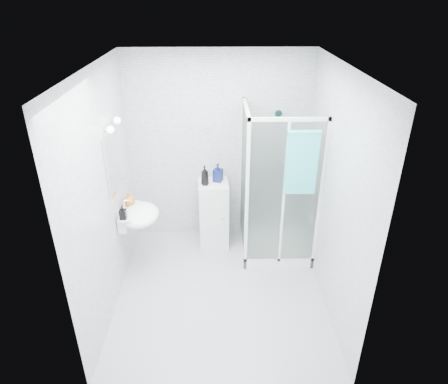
{
  "coord_description": "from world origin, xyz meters",
  "views": [
    {
      "loc": [
        -0.03,
        -3.69,
        3.24
      ],
      "look_at": [
        0.05,
        0.35,
        1.15
      ],
      "focal_mm": 32.0,
      "sensor_mm": 36.0,
      "label": 1
    }
  ],
  "objects_px": {
    "storage_cabinet": "(214,214)",
    "shampoo_bottle_b": "(218,173)",
    "wall_basin": "(138,215)",
    "soap_dispenser_black": "(123,212)",
    "hand_towel": "(302,161)",
    "shower_enclosure": "(270,224)",
    "shampoo_bottle_a": "(205,175)",
    "soap_dispenser_orange": "(129,199)"
  },
  "relations": [
    {
      "from": "wall_basin",
      "to": "shampoo_bottle_a",
      "type": "distance_m",
      "value": 0.99
    },
    {
      "from": "storage_cabinet",
      "to": "shampoo_bottle_b",
      "type": "bearing_deg",
      "value": 36.64
    },
    {
      "from": "shower_enclosure",
      "to": "shampoo_bottle_b",
      "type": "relative_size",
      "value": 8.09
    },
    {
      "from": "shower_enclosure",
      "to": "wall_basin",
      "type": "bearing_deg",
      "value": -169.19
    },
    {
      "from": "hand_towel",
      "to": "wall_basin",
      "type": "bearing_deg",
      "value": 177.44
    },
    {
      "from": "shampoo_bottle_b",
      "to": "soap_dispenser_black",
      "type": "height_order",
      "value": "shampoo_bottle_b"
    },
    {
      "from": "wall_basin",
      "to": "soap_dispenser_black",
      "type": "xyz_separation_m",
      "value": [
        -0.12,
        -0.19,
        0.15
      ]
    },
    {
      "from": "shampoo_bottle_a",
      "to": "shower_enclosure",
      "type": "bearing_deg",
      "value": -12.07
    },
    {
      "from": "shampoo_bottle_a",
      "to": "soap_dispenser_orange",
      "type": "xyz_separation_m",
      "value": [
        -0.91,
        -0.38,
        -0.13
      ]
    },
    {
      "from": "storage_cabinet",
      "to": "soap_dispenser_orange",
      "type": "height_order",
      "value": "soap_dispenser_orange"
    },
    {
      "from": "hand_towel",
      "to": "soap_dispenser_black",
      "type": "xyz_separation_m",
      "value": [
        -2.02,
        -0.1,
        -0.57
      ]
    },
    {
      "from": "hand_towel",
      "to": "soap_dispenser_black",
      "type": "distance_m",
      "value": 2.1
    },
    {
      "from": "hand_towel",
      "to": "shampoo_bottle_b",
      "type": "bearing_deg",
      "value": 143.42
    },
    {
      "from": "soap_dispenser_orange",
      "to": "soap_dispenser_black",
      "type": "bearing_deg",
      "value": -91.95
    },
    {
      "from": "soap_dispenser_black",
      "to": "shower_enclosure",
      "type": "bearing_deg",
      "value": 15.9
    },
    {
      "from": "storage_cabinet",
      "to": "soap_dispenser_orange",
      "type": "xyz_separation_m",
      "value": [
        -1.02,
        -0.43,
        0.48
      ]
    },
    {
      "from": "soap_dispenser_orange",
      "to": "shampoo_bottle_b",
      "type": "bearing_deg",
      "value": 23.92
    },
    {
      "from": "shampoo_bottle_a",
      "to": "hand_towel",
      "type": "bearing_deg",
      "value": -28.03
    },
    {
      "from": "shampoo_bottle_a",
      "to": "soap_dispenser_black",
      "type": "relative_size",
      "value": 1.55
    },
    {
      "from": "storage_cabinet",
      "to": "hand_towel",
      "type": "bearing_deg",
      "value": -35.77
    },
    {
      "from": "wall_basin",
      "to": "hand_towel",
      "type": "relative_size",
      "value": 0.74
    },
    {
      "from": "wall_basin",
      "to": "shampoo_bottle_b",
      "type": "distance_m",
      "value": 1.18
    },
    {
      "from": "storage_cabinet",
      "to": "shampoo_bottle_a",
      "type": "height_order",
      "value": "shampoo_bottle_a"
    },
    {
      "from": "storage_cabinet",
      "to": "shampoo_bottle_a",
      "type": "bearing_deg",
      "value": -157.05
    },
    {
      "from": "shower_enclosure",
      "to": "hand_towel",
      "type": "relative_size",
      "value": 2.63
    },
    {
      "from": "wall_basin",
      "to": "soap_dispenser_black",
      "type": "height_order",
      "value": "soap_dispenser_black"
    },
    {
      "from": "shower_enclosure",
      "to": "shampoo_bottle_a",
      "type": "xyz_separation_m",
      "value": [
        -0.85,
        0.18,
        0.63
      ]
    },
    {
      "from": "hand_towel",
      "to": "soap_dispenser_black",
      "type": "height_order",
      "value": "hand_towel"
    },
    {
      "from": "hand_towel",
      "to": "shampoo_bottle_a",
      "type": "distance_m",
      "value": 1.32
    },
    {
      "from": "wall_basin",
      "to": "soap_dispenser_black",
      "type": "distance_m",
      "value": 0.27
    },
    {
      "from": "shampoo_bottle_a",
      "to": "soap_dispenser_orange",
      "type": "relative_size",
      "value": 1.49
    },
    {
      "from": "shower_enclosure",
      "to": "storage_cabinet",
      "type": "xyz_separation_m",
      "value": [
        -0.75,
        0.23,
        0.03
      ]
    },
    {
      "from": "storage_cabinet",
      "to": "shampoo_bottle_a",
      "type": "xyz_separation_m",
      "value": [
        -0.11,
        -0.05,
        0.61
      ]
    },
    {
      "from": "wall_basin",
      "to": "soap_dispenser_orange",
      "type": "distance_m",
      "value": 0.23
    },
    {
      "from": "hand_towel",
      "to": "storage_cabinet",
      "type": "bearing_deg",
      "value": 147.33
    },
    {
      "from": "hand_towel",
      "to": "shampoo_bottle_b",
      "type": "relative_size",
      "value": 3.07
    },
    {
      "from": "shower_enclosure",
      "to": "soap_dispenser_black",
      "type": "bearing_deg",
      "value": -164.1
    },
    {
      "from": "shampoo_bottle_a",
      "to": "soap_dispenser_orange",
      "type": "distance_m",
      "value": 0.99
    },
    {
      "from": "soap_dispenser_orange",
      "to": "soap_dispenser_black",
      "type": "distance_m",
      "value": 0.31
    },
    {
      "from": "wall_basin",
      "to": "storage_cabinet",
      "type": "bearing_deg",
      "value": 31.26
    },
    {
      "from": "shower_enclosure",
      "to": "wall_basin",
      "type": "relative_size",
      "value": 3.57
    },
    {
      "from": "shower_enclosure",
      "to": "storage_cabinet",
      "type": "height_order",
      "value": "shower_enclosure"
    }
  ]
}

